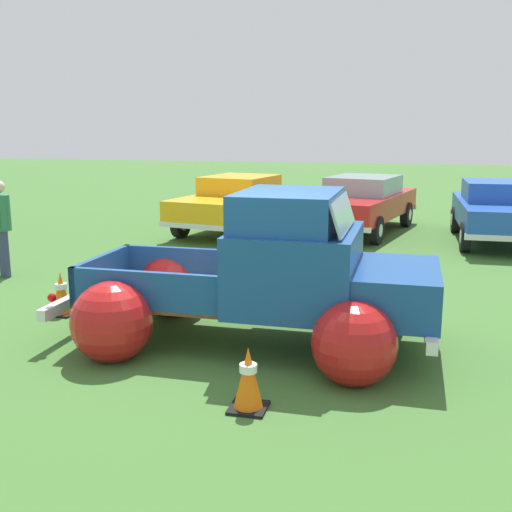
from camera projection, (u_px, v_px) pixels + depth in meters
The scene contains 8 objects.
ground_plane at pixel (245, 342), 7.78m from camera, with size 80.00×80.00×0.00m, color #3D6B2D.
vintage_pickup_truck at pixel (275, 286), 7.53m from camera, with size 4.64×2.81×1.96m.
show_car_0 at pixel (238, 201), 15.86m from camera, with size 2.68×4.69×1.43m.
show_car_1 at pixel (361, 202), 15.77m from camera, with size 2.84×4.88×1.43m.
show_car_2 at pixel (500, 209), 14.32m from camera, with size 1.95×4.14×1.43m.
spectator_0 at pixel (1, 222), 10.97m from camera, with size 0.48×0.48×1.74m.
lane_cone_0 at pixel (248, 379), 5.85m from camera, with size 0.36×0.36×0.63m.
lane_cone_1 at pixel (61, 294), 8.84m from camera, with size 0.36×0.36×0.63m.
Camera 1 is at (1.90, -7.14, 2.66)m, focal length 43.13 mm.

